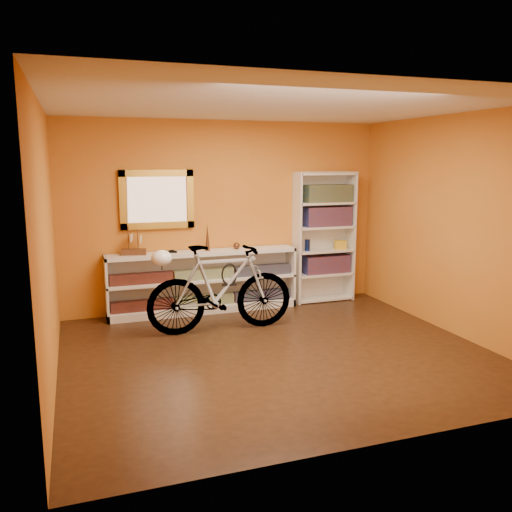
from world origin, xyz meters
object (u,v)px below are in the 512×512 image
object	(u,v)px
console_unit	(204,282)
bookcase	(324,237)
helmet	(162,258)
bicycle	(221,288)

from	to	relation	value
console_unit	bookcase	world-z (taller)	bookcase
bookcase	helmet	xyz separation A→B (m)	(-2.52, -0.91, -0.00)
helmet	bicycle	bearing A→B (deg)	-1.00
console_unit	bicycle	size ratio (longest dim) A/B	1.42
console_unit	helmet	bearing A→B (deg)	-128.44
bookcase	bicycle	world-z (taller)	bookcase
bookcase	bicycle	xyz separation A→B (m)	(-1.82, -0.92, -0.41)
bicycle	bookcase	bearing A→B (deg)	-62.28
console_unit	bicycle	world-z (taller)	bicycle
console_unit	bicycle	bearing A→B (deg)	-89.89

